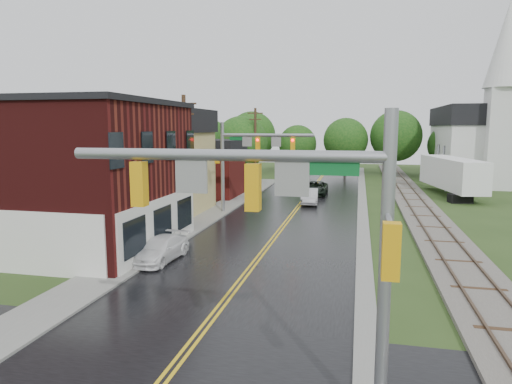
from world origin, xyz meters
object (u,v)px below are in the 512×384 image
(sedan_silver, at_px, (310,197))
(tree_left_b, at_px, (114,139))
(traffic_signal_near, at_px, (287,212))
(utility_pole_b, at_px, (185,158))
(pickup_white, at_px, (161,249))
(semi_trailer, at_px, (452,173))
(traffic_signal_far, at_px, (249,151))
(suv_dark, at_px, (316,188))
(utility_pole_c, at_px, (255,145))
(church, at_px, (484,135))
(tree_left_e, at_px, (242,144))
(tree_left_a, at_px, (21,150))
(tree_left_c, at_px, (185,148))
(brick_building, at_px, (47,174))

(sedan_silver, bearing_deg, tree_left_b, 177.84)
(traffic_signal_near, distance_m, utility_pole_b, 22.49)
(pickup_white, height_order, semi_trailer, semi_trailer)
(traffic_signal_far, distance_m, suv_dark, 12.64)
(sedan_silver, bearing_deg, traffic_signal_near, -88.98)
(suv_dark, distance_m, sedan_silver, 5.61)
(utility_pole_c, bearing_deg, suv_dark, -37.83)
(church, distance_m, traffic_signal_near, 54.32)
(utility_pole_b, xyz_separation_m, tree_left_e, (-2.05, 23.90, 0.09))
(church, relative_size, suv_dark, 4.09)
(tree_left_a, xyz_separation_m, tree_left_e, (11.00, 24.00, -0.30))
(suv_dark, relative_size, sedan_silver, 1.19)
(tree_left_c, bearing_deg, utility_pole_c, 30.20)
(tree_left_c, xyz_separation_m, pickup_white, (9.05, -26.56, -3.91))
(traffic_signal_near, height_order, suv_dark, traffic_signal_near)
(church, bearing_deg, utility_pole_c, -160.03)
(sedan_silver, relative_size, pickup_white, 0.98)
(traffic_signal_far, relative_size, sedan_silver, 1.79)
(traffic_signal_far, xyz_separation_m, pickup_white, (-1.33, -13.66, -4.37))
(pickup_white, bearing_deg, sedan_silver, 77.82)
(suv_dark, bearing_deg, semi_trailer, 10.92)
(pickup_white, bearing_deg, tree_left_b, 129.26)
(semi_trailer, bearing_deg, suv_dark, -169.35)
(tree_left_c, relative_size, sedan_silver, 1.87)
(tree_left_c, height_order, pickup_white, tree_left_c)
(tree_left_c, distance_m, sedan_silver, 16.86)
(traffic_signal_near, distance_m, tree_left_b, 36.73)
(utility_pole_c, xyz_separation_m, tree_left_c, (-7.05, -4.10, -0.21))
(church, xyz_separation_m, sedan_silver, (-19.19, -21.25, -5.16))
(tree_left_c, distance_m, suv_dark, 15.25)
(tree_left_c, bearing_deg, traffic_signal_near, -65.44)
(church, bearing_deg, tree_left_a, -141.37)
(brick_building, height_order, church, church)
(church, relative_size, utility_pole_c, 2.22)
(tree_left_e, height_order, pickup_white, tree_left_e)
(church, height_order, semi_trailer, church)
(tree_left_a, relative_size, suv_dark, 1.77)
(tree_left_a, bearing_deg, semi_trailer, 28.87)
(church, distance_m, utility_pole_c, 28.54)
(traffic_signal_near, bearing_deg, traffic_signal_far, 105.52)
(tree_left_b, bearing_deg, tree_left_e, 57.26)
(tree_left_b, bearing_deg, church, 29.99)
(traffic_signal_near, height_order, tree_left_a, tree_left_a)
(brick_building, relative_size, pickup_white, 3.43)
(traffic_signal_far, height_order, tree_left_e, tree_left_e)
(utility_pole_b, height_order, semi_trailer, utility_pole_b)
(tree_left_e, bearing_deg, sedan_silver, -54.24)
(traffic_signal_near, bearing_deg, tree_left_a, 139.53)
(church, height_order, utility_pole_c, church)
(church, bearing_deg, suv_dark, -140.84)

